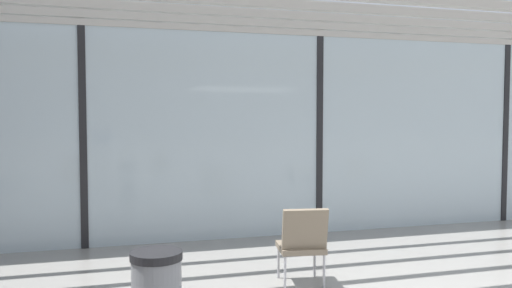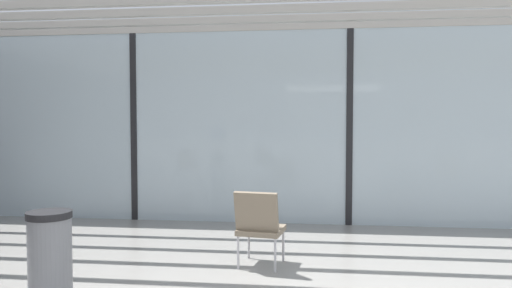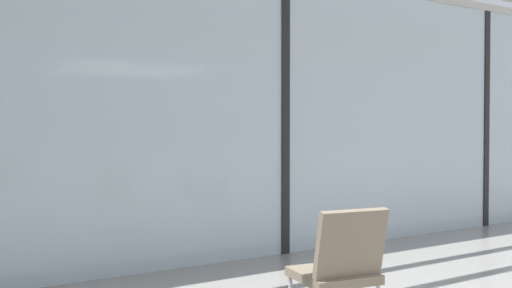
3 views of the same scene
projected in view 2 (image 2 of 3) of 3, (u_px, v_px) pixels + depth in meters
glass_curtain_wall at (349, 128)px, 7.35m from camera, size 14.00×0.08×3.07m
window_mullion_0 at (135, 127)px, 7.76m from camera, size 0.10×0.12×3.07m
window_mullion_1 at (349, 128)px, 7.35m from camera, size 0.10×0.12×3.07m
parked_airplane at (305, 111)px, 11.50m from camera, size 10.84×3.79×3.79m
lounge_chair_2 at (259, 224)px, 5.22m from camera, size 0.55×0.59×0.87m
trash_bin at (50, 260)px, 4.04m from camera, size 0.38×0.38×0.86m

